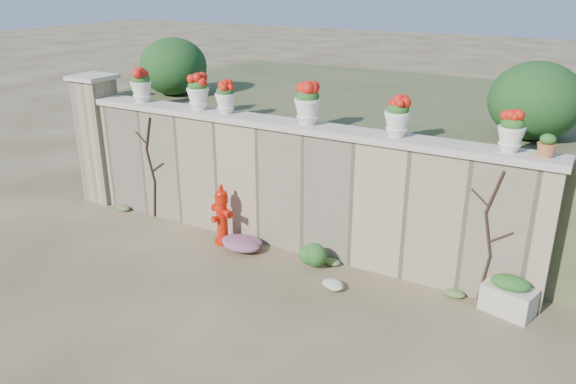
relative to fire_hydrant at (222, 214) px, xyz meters
The scene contains 21 objects.
ground 1.69m from the fire_hydrant, 54.57° to the right, with size 80.00×80.00×0.00m, color #4E3F27.
stone_wall 1.16m from the fire_hydrant, 27.65° to the left, with size 8.00×0.40×2.00m, color tan.
wall_cap 1.86m from the fire_hydrant, 27.65° to the left, with size 8.10×0.52×0.10m, color beige.
gate_pillar 3.34m from the fire_hydrant, behind, with size 0.72×0.72×2.48m.
raised_fill 3.84m from the fire_hydrant, 75.81° to the left, with size 9.00×6.00×2.00m, color #384C23.
back_shrub_left 3.48m from the fire_hydrant, 143.32° to the left, with size 1.30×1.30×1.10m, color #143814.
back_shrub_right 5.07m from the fire_hydrant, 21.29° to the left, with size 1.30×1.30×1.10m, color #143814.
vine_left 1.82m from the fire_hydrant, behind, with size 0.60×0.04×1.91m.
vine_right 4.20m from the fire_hydrant, ahead, with size 0.60×0.04×1.91m.
fire_hydrant is the anchor object (origin of this frame).
planter_box 4.54m from the fire_hydrant, ahead, with size 0.73×0.53×0.54m.
green_shrub 1.68m from the fire_hydrant, ahead, with size 0.53×0.48×0.50m, color #1E5119.
magenta_clump 0.51m from the fire_hydrant, ahead, with size 0.93×0.62×0.25m, color #B0238F.
white_flowers 2.41m from the fire_hydrant, 11.79° to the right, with size 0.44×0.35×0.16m, color white.
urn_pot_0 2.79m from the fire_hydrant, 166.31° to the left, with size 0.37×0.37×0.59m.
urn_pot_1 2.07m from the fire_hydrant, 146.67° to the left, with size 0.38×0.38×0.59m.
urn_pot_2 1.91m from the fire_hydrant, 110.85° to the left, with size 0.34×0.34×0.53m.
urn_pot_3 2.36m from the fire_hydrant, 20.33° to the left, with size 0.40×0.40×0.63m.
urn_pot_4 3.33m from the fire_hydrant, 10.18° to the left, with size 0.36×0.36×0.57m.
urn_pot_5 4.63m from the fire_hydrant, ahead, with size 0.34×0.34×0.53m.
terracotta_pot 4.99m from the fire_hydrant, ahead, with size 0.24×0.24×0.28m.
Camera 1 is at (4.21, -5.58, 4.20)m, focal length 35.00 mm.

